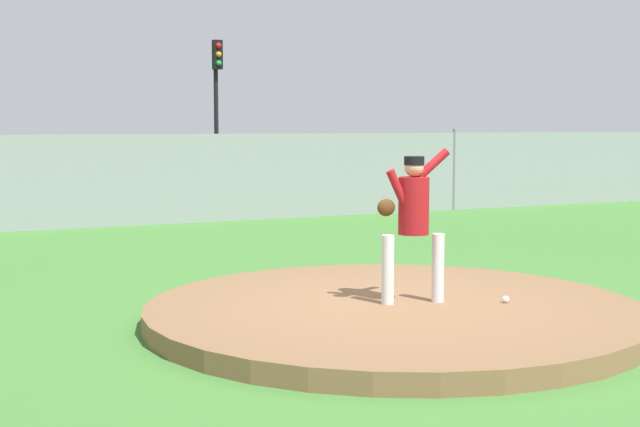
{
  "coord_description": "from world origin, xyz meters",
  "views": [
    {
      "loc": [
        -4.61,
        -7.86,
        2.06
      ],
      "look_at": [
        -0.23,
        1.3,
        1.04
      ],
      "focal_mm": 49.47,
      "sensor_mm": 36.0,
      "label": 1
    }
  ],
  "objects": [
    {
      "name": "ground_plane",
      "position": [
        0.0,
        6.0,
        0.0
      ],
      "size": [
        80.0,
        80.0,
        0.0
      ],
      "primitive_type": "plane",
      "color": "#427A33"
    },
    {
      "name": "asphalt_strip",
      "position": [
        0.0,
        14.5,
        0.0
      ],
      "size": [
        44.0,
        7.0,
        0.01
      ],
      "primitive_type": "cube",
      "color": "#2B2B2D",
      "rests_on": "ground_plane"
    },
    {
      "name": "pitchers_mound",
      "position": [
        0.0,
        0.0,
        0.1
      ],
      "size": [
        5.2,
        5.2,
        0.2
      ],
      "primitive_type": "cylinder",
      "color": "brown",
      "rests_on": "ground_plane"
    },
    {
      "name": "pitcher_youth",
      "position": [
        0.18,
        -0.07,
        1.14
      ],
      "size": [
        0.81,
        0.32,
        1.62
      ],
      "color": "silver",
      "rests_on": "pitchers_mound"
    },
    {
      "name": "baseball",
      "position": [
        1.07,
        -0.49,
        0.24
      ],
      "size": [
        0.07,
        0.07,
        0.07
      ],
      "primitive_type": "sphere",
      "color": "white",
      "rests_on": "pitchers_mound"
    },
    {
      "name": "chainlink_fence",
      "position": [
        0.0,
        10.0,
        0.94
      ],
      "size": [
        37.7,
        0.07,
        1.97
      ],
      "color": "gray",
      "rests_on": "ground_plane"
    },
    {
      "name": "parked_car_burgundy",
      "position": [
        3.02,
        14.09,
        0.83
      ],
      "size": [
        1.87,
        4.64,
        1.74
      ],
      "color": "maroon",
      "rests_on": "ground_plane"
    },
    {
      "name": "parked_car_silver",
      "position": [
        10.28,
        14.89,
        0.79
      ],
      "size": [
        1.94,
        4.13,
        1.65
      ],
      "color": "#B7BABF",
      "rests_on": "ground_plane"
    },
    {
      "name": "traffic_light_far",
      "position": [
        4.47,
        18.63,
        3.21
      ],
      "size": [
        0.28,
        0.46,
        4.68
      ],
      "color": "black",
      "rests_on": "ground_plane"
    }
  ]
}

